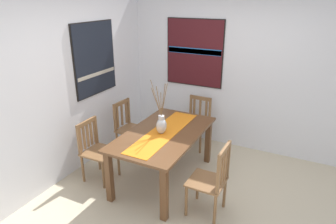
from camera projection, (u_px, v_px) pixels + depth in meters
name	position (u px, v px, depth m)	size (l,w,h in m)	color
ground_plane	(186.00, 201.00, 3.91)	(6.40, 6.40, 0.03)	beige
wall_back	(67.00, 83.00, 4.19)	(6.40, 0.12, 2.70)	silver
wall_side	(233.00, 69.00, 4.95)	(0.12, 6.40, 2.70)	silver
dining_table	(164.00, 140.00, 4.13)	(1.65, 0.95, 0.75)	brown
table_runner	(164.00, 132.00, 4.09)	(1.52, 0.36, 0.01)	orange
centerpiece_vase	(161.00, 124.00, 4.01)	(0.18, 0.31, 0.73)	silver
chair_0	(197.00, 121.00, 5.18)	(0.44, 0.44, 0.87)	brown
chair_1	(129.00, 127.00, 4.93)	(0.44, 0.44, 0.90)	brown
chair_2	(212.00, 179.00, 3.51)	(0.42, 0.42, 0.94)	brown
chair_3	(96.00, 149.00, 4.23)	(0.43, 0.43, 0.88)	brown
painting_on_back_wall	(95.00, 59.00, 4.52)	(0.91, 0.05, 1.09)	black
painting_on_side_wall	(195.00, 53.00, 5.10)	(0.05, 1.02, 1.14)	black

